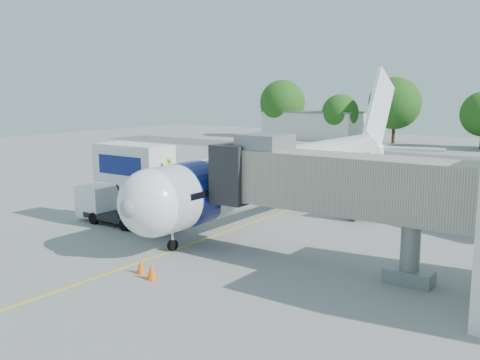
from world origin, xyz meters
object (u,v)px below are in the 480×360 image
Objects in this scene: jet_bridge at (323,182)px; ground_tug at (26,288)px; aircraft at (294,170)px; catering_hiloader at (127,185)px.

ground_tug is (-7.59, -11.85, -3.56)m from jet_bridge.
ground_tug is at bearing -88.99° from aircraft.
ground_tug is (6.67, -11.85, -1.98)m from catering_hiloader.
aircraft is 9.46× the size of ground_tug.
aircraft is 4.44× the size of catering_hiloader.
jet_bridge reaches higher than catering_hiloader.
jet_bridge is at bearing 0.01° from catering_hiloader.
ground_tug is at bearing -60.61° from catering_hiloader.
aircraft is at bearing 125.70° from jet_bridge.
catering_hiloader reaches higher than ground_tug.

